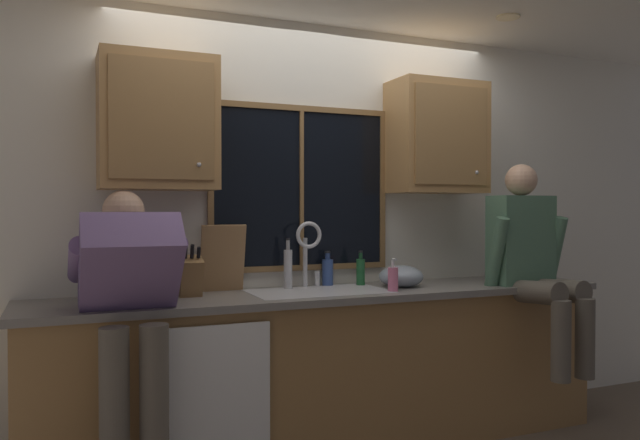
# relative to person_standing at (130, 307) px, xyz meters

# --- Properties ---
(back_wall) EXTENTS (5.77, 0.12, 2.55)m
(back_wall) POSITION_rel_person_standing_xyz_m (1.17, 0.64, 0.34)
(back_wall) COLOR silver
(back_wall) RESTS_ON floor
(ceiling_downlight_right) EXTENTS (0.14, 0.14, 0.01)m
(ceiling_downlight_right) POSITION_rel_person_standing_xyz_m (2.18, -0.02, 1.61)
(ceiling_downlight_right) COLOR #FFEAB2
(window_glass) EXTENTS (1.10, 0.02, 0.95)m
(window_glass) POSITION_rel_person_standing_xyz_m (1.08, 0.57, 0.59)
(window_glass) COLOR black
(window_frame_top) EXTENTS (1.17, 0.02, 0.04)m
(window_frame_top) POSITION_rel_person_standing_xyz_m (1.08, 0.56, 1.08)
(window_frame_top) COLOR brown
(window_frame_bottom) EXTENTS (1.17, 0.02, 0.04)m
(window_frame_bottom) POSITION_rel_person_standing_xyz_m (1.08, 0.56, 0.10)
(window_frame_bottom) COLOR brown
(window_frame_left) EXTENTS (0.03, 0.02, 0.95)m
(window_frame_left) POSITION_rel_person_standing_xyz_m (0.51, 0.56, 0.59)
(window_frame_left) COLOR brown
(window_frame_right) EXTENTS (0.04, 0.02, 0.95)m
(window_frame_right) POSITION_rel_person_standing_xyz_m (1.65, 0.56, 0.59)
(window_frame_right) COLOR brown
(window_mullion_center) EXTENTS (0.02, 0.02, 0.95)m
(window_mullion_center) POSITION_rel_person_standing_xyz_m (1.08, 0.56, 0.59)
(window_mullion_center) COLOR brown
(lower_cabinet_run) EXTENTS (3.37, 0.58, 0.88)m
(lower_cabinet_run) POSITION_rel_person_standing_xyz_m (1.17, 0.29, -0.50)
(lower_cabinet_run) COLOR olive
(lower_cabinet_run) RESTS_ON floor
(countertop) EXTENTS (3.43, 0.62, 0.04)m
(countertop) POSITION_rel_person_standing_xyz_m (1.17, 0.27, -0.04)
(countertop) COLOR slate
(countertop) RESTS_ON lower_cabinet_run
(dishwasher_front) EXTENTS (0.60, 0.02, 0.74)m
(dishwasher_front) POSITION_rel_person_standing_xyz_m (0.38, -0.03, -0.48)
(dishwasher_front) COLOR white
(upper_cabinet_left) EXTENTS (0.61, 0.36, 0.72)m
(upper_cabinet_left) POSITION_rel_person_standing_xyz_m (0.19, 0.41, 0.92)
(upper_cabinet_left) COLOR #A87A47
(upper_cabinet_right) EXTENTS (0.61, 0.36, 0.72)m
(upper_cabinet_right) POSITION_rel_person_standing_xyz_m (1.97, 0.41, 0.92)
(upper_cabinet_right) COLOR #A87A47
(sink) EXTENTS (0.80, 0.46, 0.21)m
(sink) POSITION_rel_person_standing_xyz_m (1.08, 0.28, -0.11)
(sink) COLOR #B7B7BC
(sink) RESTS_ON lower_cabinet_run
(faucet) EXTENTS (0.18, 0.09, 0.40)m
(faucet) POSITION_rel_person_standing_xyz_m (1.09, 0.46, 0.24)
(faucet) COLOR silver
(faucet) RESTS_ON countertop
(person_standing) EXTENTS (0.53, 0.72, 1.49)m
(person_standing) POSITION_rel_person_standing_xyz_m (0.00, 0.00, 0.00)
(person_standing) COLOR #595147
(person_standing) RESTS_ON floor
(person_sitting_on_counter) EXTENTS (0.54, 0.60, 1.26)m
(person_sitting_on_counter) POSITION_rel_person_standing_xyz_m (2.40, 0.01, 0.17)
(person_sitting_on_counter) COLOR #595147
(person_sitting_on_counter) RESTS_ON countertop
(knife_block) EXTENTS (0.12, 0.18, 0.32)m
(knife_block) POSITION_rel_person_standing_xyz_m (0.35, 0.35, 0.09)
(knife_block) COLOR olive
(knife_block) RESTS_ON countertop
(cutting_board) EXTENTS (0.26, 0.10, 0.39)m
(cutting_board) POSITION_rel_person_standing_xyz_m (0.56, 0.49, 0.18)
(cutting_board) COLOR #997047
(cutting_board) RESTS_ON countertop
(mixing_bowl) EXTENTS (0.27, 0.27, 0.14)m
(mixing_bowl) POSITION_rel_person_standing_xyz_m (1.63, 0.30, 0.04)
(mixing_bowl) COLOR #8C99A8
(mixing_bowl) RESTS_ON countertop
(soap_dispenser) EXTENTS (0.06, 0.07, 0.19)m
(soap_dispenser) POSITION_rel_person_standing_xyz_m (1.48, 0.12, 0.06)
(soap_dispenser) COLOR pink
(soap_dispenser) RESTS_ON countertop
(bottle_green_glass) EXTENTS (0.05, 0.05, 0.30)m
(bottle_green_glass) POSITION_rel_person_standing_xyz_m (0.95, 0.46, 0.11)
(bottle_green_glass) COLOR #B7B7BC
(bottle_green_glass) RESTS_ON countertop
(bottle_tall_clear) EXTENTS (0.07, 0.07, 0.21)m
(bottle_tall_clear) POSITION_rel_person_standing_xyz_m (1.24, 0.52, 0.07)
(bottle_tall_clear) COLOR #334C8C
(bottle_tall_clear) RESTS_ON countertop
(bottle_amber_small) EXTENTS (0.05, 0.05, 0.22)m
(bottle_amber_small) POSITION_rel_person_standing_xyz_m (1.43, 0.45, 0.07)
(bottle_amber_small) COLOR #1E592D
(bottle_amber_small) RESTS_ON countertop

